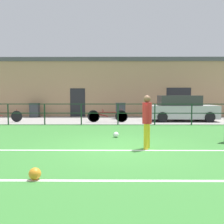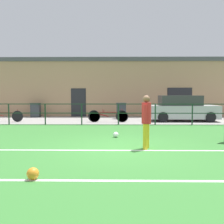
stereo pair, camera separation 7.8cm
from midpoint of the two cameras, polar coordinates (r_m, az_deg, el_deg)
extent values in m
cube|color=#387A33|center=(7.87, 2.13, -8.21)|extent=(60.00, 44.00, 0.04)
cube|color=white|center=(7.52, 2.19, -8.62)|extent=(36.00, 0.11, 0.00)
cube|color=white|center=(4.98, 2.89, -15.21)|extent=(36.00, 0.11, 0.00)
cube|color=gray|center=(16.28, 1.50, -1.81)|extent=(48.00, 5.00, 0.02)
cylinder|color=#193823|center=(14.92, -22.09, -0.44)|extent=(0.07, 0.07, 1.15)
cylinder|color=#193823|center=(14.26, -14.68, -0.47)|extent=(0.07, 0.07, 1.15)
cylinder|color=#193823|center=(13.86, -6.68, -0.49)|extent=(0.07, 0.07, 1.15)
cylinder|color=#193823|center=(13.74, 1.61, -0.50)|extent=(0.07, 0.07, 1.15)
cylinder|color=#193823|center=(13.91, 9.88, -0.51)|extent=(0.07, 0.07, 1.15)
cylinder|color=#193823|center=(14.35, 17.79, -0.50)|extent=(0.07, 0.07, 1.15)
cube|color=#193823|center=(13.71, 1.62, 1.80)|extent=(36.00, 0.04, 0.04)
cube|color=#193823|center=(13.73, 1.61, -0.26)|extent=(36.00, 0.04, 0.04)
cube|color=tan|center=(19.90, 1.41, 5.10)|extent=(28.00, 2.40, 4.09)
cube|color=#232328|center=(18.89, -7.44, 2.12)|extent=(1.10, 0.04, 2.10)
cube|color=#232328|center=(19.27, 15.11, 3.67)|extent=(1.80, 0.04, 1.10)
cube|color=#4C4C51|center=(20.07, 1.42, 11.38)|extent=(28.00, 2.56, 0.30)
cylinder|color=gold|center=(7.63, 7.80, -5.56)|extent=(0.14, 0.14, 0.77)
cylinder|color=gold|center=(7.86, 8.17, -5.28)|extent=(0.14, 0.14, 0.77)
cylinder|color=red|center=(7.66, 8.04, -0.24)|extent=(0.28, 0.28, 0.63)
sphere|color=brown|center=(7.64, 8.07, 2.94)|extent=(0.22, 0.22, 0.22)
cylinder|color=red|center=(7.49, 7.76, -0.46)|extent=(0.10, 0.10, 0.57)
cylinder|color=red|center=(7.83, 8.30, -0.28)|extent=(0.10, 0.10, 0.57)
sphere|color=white|center=(9.72, 1.09, -5.13)|extent=(0.21, 0.21, 0.21)
sphere|color=orange|center=(5.23, -16.99, -13.13)|extent=(0.24, 0.24, 0.24)
cube|color=#B7B7BC|center=(16.25, 15.80, 0.06)|extent=(4.08, 1.84, 0.79)
cube|color=#373738|center=(16.17, 15.15, 2.54)|extent=(2.45, 1.54, 0.61)
cylinder|color=black|center=(15.11, 11.55, -1.15)|extent=(0.60, 0.18, 0.60)
cylinder|color=black|center=(15.86, 21.46, -1.11)|extent=(0.60, 0.18, 0.60)
cylinder|color=black|center=(16.84, 10.45, -0.62)|extent=(0.60, 0.18, 0.60)
cylinder|color=black|center=(17.51, 19.44, -0.61)|extent=(0.60, 0.18, 0.60)
cylinder|color=black|center=(16.05, -20.40, -0.91)|extent=(0.66, 0.04, 0.66)
cube|color=maroon|center=(16.34, -23.03, -0.14)|extent=(1.25, 0.04, 0.04)
cylinder|color=maroon|center=(16.03, -20.42, 0.10)|extent=(0.03, 0.03, 0.28)
cylinder|color=black|center=(15.00, -3.74, -1.05)|extent=(0.63, 0.04, 0.63)
cylinder|color=black|center=(14.96, 2.61, -1.06)|extent=(0.63, 0.04, 0.63)
cube|color=maroon|center=(14.94, -0.57, -0.28)|extent=(1.29, 0.04, 0.04)
cube|color=maroon|center=(14.97, -2.16, -0.67)|extent=(0.81, 0.03, 0.23)
cylinder|color=maroon|center=(14.94, -1.68, 0.10)|extent=(0.03, 0.03, 0.20)
cylinder|color=maroon|center=(14.94, 2.62, -0.01)|extent=(0.03, 0.03, 0.28)
cylinder|color=black|center=(15.00, -3.96, -0.93)|extent=(0.70, 0.04, 0.70)
cylinder|color=black|center=(14.95, 2.34, -0.94)|extent=(0.70, 0.04, 0.70)
cube|color=maroon|center=(14.94, -0.82, -0.07)|extent=(1.29, 0.04, 0.04)
cube|color=maroon|center=(14.97, -2.40, -0.50)|extent=(0.80, 0.03, 0.25)
cylinder|color=maroon|center=(14.94, -1.92, 0.32)|extent=(0.03, 0.03, 0.20)
cylinder|color=maroon|center=(14.93, 2.34, 0.20)|extent=(0.03, 0.03, 0.28)
cube|color=#33383D|center=(18.96, -16.72, 0.28)|extent=(0.61, 0.52, 0.93)
cube|color=#282C30|center=(18.93, -16.75, 1.81)|extent=(0.65, 0.55, 0.08)
cube|color=#33383D|center=(17.05, 2.22, 0.15)|extent=(0.63, 0.53, 0.99)
cube|color=#282C30|center=(17.02, 2.22, 1.95)|extent=(0.67, 0.57, 0.08)
camera|label=1|loc=(0.04, -89.79, 0.01)|focal=40.57mm
camera|label=2|loc=(0.04, 90.21, -0.01)|focal=40.57mm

